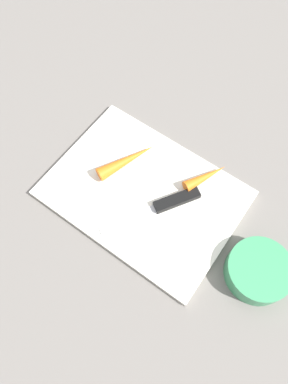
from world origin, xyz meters
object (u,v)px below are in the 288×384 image
object	(u,v)px
carrot_long	(127,160)
small_bowl	(258,271)
carrot_short	(205,177)
cutting_board	(144,193)
knife	(170,202)

from	to	relation	value
carrot_long	small_bowl	size ratio (longest dim) A/B	1.12
carrot_short	carrot_long	xyz separation A→B (m)	(0.14, 0.06, 0.00)
small_bowl	cutting_board	bearing A→B (deg)	-2.37
knife	small_bowl	world-z (taller)	small_bowl
cutting_board	carrot_long	size ratio (longest dim) A/B	2.86
carrot_short	small_bowl	size ratio (longest dim) A/B	0.82
cutting_board	small_bowl	bearing A→B (deg)	177.63
small_bowl	knife	bearing A→B (deg)	-5.76
cutting_board	carrot_long	xyz separation A→B (m)	(0.06, -0.03, 0.02)
carrot_short	carrot_long	distance (m)	0.16
cutting_board	knife	size ratio (longest dim) A/B	2.00
cutting_board	carrot_long	bearing A→B (deg)	-25.92
carrot_short	small_bowl	bearing A→B (deg)	-96.01
cutting_board	carrot_long	distance (m)	0.07
carrot_short	small_bowl	xyz separation A→B (m)	(-0.17, 0.10, -0.00)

